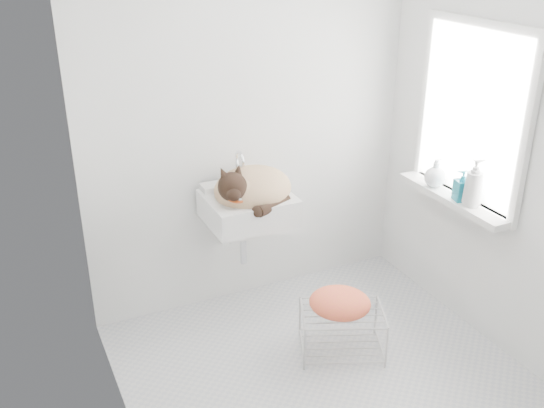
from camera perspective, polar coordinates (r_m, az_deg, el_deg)
name	(u,v)px	position (r m, az deg, el deg)	size (l,w,h in m)	color
floor	(322,371)	(3.74, 4.59, -15.06)	(2.20, 2.00, 0.02)	beige
back_wall	(250,119)	(3.95, -2.04, 7.83)	(2.20, 0.02, 2.50)	silver
right_wall	(498,141)	(3.76, 20.04, 5.49)	(0.02, 2.00, 2.50)	silver
left_wall	(108,211)	(2.75, -14.84, -0.62)	(0.02, 2.00, 2.50)	silver
window_glass	(473,115)	(3.86, 18.04, 7.79)	(0.01, 0.80, 1.00)	white
window_frame	(472,115)	(3.85, 17.87, 7.77)	(0.04, 0.90, 1.10)	white
windowsill	(453,198)	(3.98, 16.29, 0.52)	(0.16, 0.88, 0.04)	white
sink	(248,195)	(3.81, -2.23, 0.80)	(0.52, 0.46, 0.21)	white
faucet	(236,165)	(3.91, -3.30, 3.63)	(0.19, 0.13, 0.19)	silver
cat	(251,190)	(3.79, -1.98, 1.31)	(0.54, 0.46, 0.32)	tan
wire_rack	(342,330)	(3.82, 6.44, -11.46)	(0.48, 0.33, 0.29)	#BDBDBD
towel	(340,310)	(3.70, 6.23, -9.63)	(0.37, 0.26, 0.15)	orange
bottle_a	(471,206)	(3.86, 17.80, -0.15)	(0.10, 0.10, 0.25)	silver
bottle_b	(460,200)	(3.91, 16.93, 0.35)	(0.09, 0.09, 0.19)	#10677C
bottle_c	(434,186)	(4.08, 14.67, 1.63)	(0.14, 0.14, 0.18)	white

